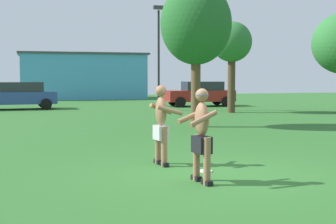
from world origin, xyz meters
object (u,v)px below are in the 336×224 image
object	(u,v)px
lamp_post	(159,47)
tree_left_field	(196,25)
frisbee	(205,171)
car_blue_near_post	(19,95)
tree_near_building	(232,44)
player_in_gray	(161,123)
player_with_cap	(201,131)
car_red_mid_lot	(200,93)

from	to	relation	value
lamp_post	tree_left_field	distance (m)	8.86
lamp_post	frisbee	bearing A→B (deg)	-101.84
car_blue_near_post	tree_left_field	distance (m)	14.03
tree_left_field	tree_near_building	xyz separation A→B (m)	(4.20, 6.28, -0.23)
lamp_post	player_in_gray	bearing A→B (deg)	-104.77
lamp_post	player_with_cap	bearing A→B (deg)	-102.56
player_with_cap	car_blue_near_post	bearing A→B (deg)	99.67
player_in_gray	car_red_mid_lot	world-z (taller)	player_in_gray
lamp_post	tree_left_field	bearing A→B (deg)	-95.89
car_red_mid_lot	tree_near_building	distance (m)	6.18
player_in_gray	car_blue_near_post	size ratio (longest dim) A/B	0.39
player_in_gray	tree_near_building	size ratio (longest dim) A/B	0.36
frisbee	car_blue_near_post	bearing A→B (deg)	101.29
lamp_post	tree_near_building	distance (m)	4.15
frisbee	tree_near_building	bearing A→B (deg)	64.57
player_in_gray	tree_left_field	bearing A→B (deg)	65.25
car_red_mid_lot	tree_near_building	size ratio (longest dim) A/B	0.91
car_red_mid_lot	player_with_cap	bearing A→B (deg)	-109.86
player_with_cap	car_blue_near_post	world-z (taller)	player_with_cap
player_with_cap	player_in_gray	bearing A→B (deg)	97.10
player_with_cap	lamp_post	xyz separation A→B (m)	(3.98, 17.85, 2.61)
player_with_cap	tree_near_building	bearing A→B (deg)	64.61
car_red_mid_lot	lamp_post	world-z (taller)	lamp_post
tree_left_field	player_in_gray	bearing A→B (deg)	-114.75
player_with_cap	tree_left_field	world-z (taller)	tree_left_field
player_with_cap	car_blue_near_post	size ratio (longest dim) A/B	0.39
player_with_cap	frisbee	distance (m)	1.38
frisbee	tree_left_field	xyz separation A→B (m)	(2.64, 8.11, 3.83)
car_blue_near_post	lamp_post	size ratio (longest dim) A/B	0.76
frisbee	tree_near_building	distance (m)	16.33
frisbee	car_blue_near_post	size ratio (longest dim) A/B	0.06
player_in_gray	lamp_post	size ratio (longest dim) A/B	0.30
frisbee	player_with_cap	bearing A→B (deg)	-114.88
player_with_cap	frisbee	bearing A→B (deg)	65.12
tree_left_field	tree_near_building	size ratio (longest dim) A/B	1.13
car_blue_near_post	tree_near_building	size ratio (longest dim) A/B	0.92
lamp_post	car_red_mid_lot	bearing A→B (deg)	39.98
frisbee	tree_left_field	distance (m)	9.35
car_blue_near_post	tree_left_field	world-z (taller)	tree_left_field
player_with_cap	tree_left_field	size ratio (longest dim) A/B	0.32
player_with_cap	player_in_gray	xyz separation A→B (m)	(-0.23, 1.88, -0.03)
player_with_cap	car_red_mid_lot	xyz separation A→B (m)	(7.52, 20.82, -0.12)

